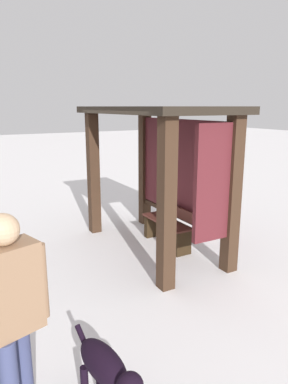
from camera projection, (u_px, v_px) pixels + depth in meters
The scene contains 5 objects.
ground_plane at pixel (153, 248), 6.60m from camera, with size 60.00×60.00×0.00m, color white.
bus_shelter at pixel (164, 150), 6.17m from camera, with size 3.18×1.64×2.56m.
bench_left_inside at pixel (168, 227), 6.67m from camera, with size 1.25×0.36×0.76m.
person_walking at pixel (10, 308), 2.67m from camera, with size 0.40×0.64×1.83m.
dog at pixel (107, 370), 2.86m from camera, with size 0.96×0.33×0.68m.
Camera 1 is at (5.30, -3.15, 2.56)m, focal length 33.14 mm.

